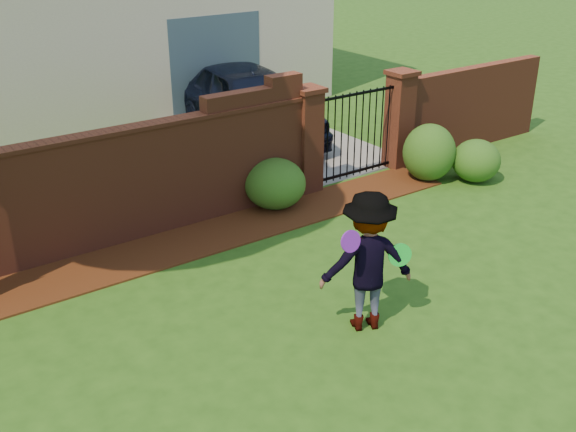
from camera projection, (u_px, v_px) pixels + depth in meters
ground at (348, 340)px, 8.05m from camera, size 80.00×80.00×0.01m
mulch_bed at (151, 254)px, 10.01m from camera, size 11.10×1.08×0.03m
brick_wall at (55, 198)px, 9.57m from camera, size 8.70×0.31×2.16m
brick_wall_return at (469, 108)px, 14.16m from camera, size 4.00×0.25×1.70m
pillar_left at (307, 140)px, 11.89m from camera, size 0.50×0.50×1.88m
pillar_right at (399, 119)px, 13.06m from camera, size 0.50×0.50×1.88m
iron_gate at (355, 134)px, 12.52m from camera, size 1.78×0.03×1.60m
driveway at (241, 127)px, 15.83m from camera, size 3.20×8.00×0.01m
car at (256, 105)px, 14.59m from camera, size 2.43×4.84×1.58m
shrub_left at (275, 184)px, 11.44m from camera, size 1.04×1.04×0.85m
shrub_middle at (429, 152)px, 12.57m from camera, size 0.97×0.97×1.06m
shrub_right at (476, 161)px, 12.57m from camera, size 0.88×0.88×0.79m
man at (368, 263)px, 7.96m from camera, size 1.29×1.06×1.74m
frisbee_purple at (351, 241)px, 7.46m from camera, size 0.26×0.09×0.25m
frisbee_green at (400, 255)px, 7.90m from camera, size 0.28×0.17×0.28m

